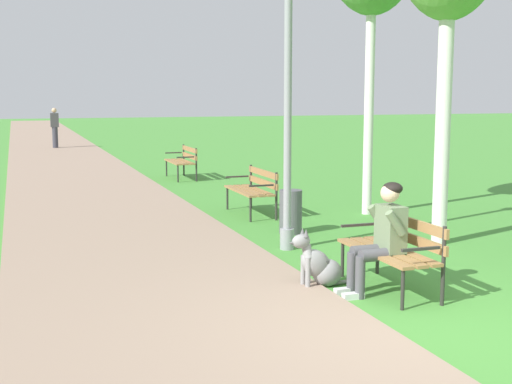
{
  "coord_description": "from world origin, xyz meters",
  "views": [
    {
      "loc": [
        -3.59,
        -5.28,
        2.21
      ],
      "look_at": [
        -0.56,
        3.38,
        0.9
      ],
      "focal_mm": 48.3,
      "sensor_mm": 36.0,
      "label": 1
    }
  ],
  "objects_px": {
    "park_bench_mid": "(254,187)",
    "lamp_post_near": "(288,77)",
    "park_bench_far": "(183,159)",
    "litter_bin": "(291,212)",
    "pedestrian_distant": "(55,128)",
    "park_bench_near": "(394,246)",
    "dog_grey": "(319,265)",
    "person_seated_on_near_bench": "(382,234)"
  },
  "relations": [
    {
      "from": "pedestrian_distant",
      "to": "dog_grey",
      "type": "bearing_deg",
      "value": -85.59
    },
    {
      "from": "dog_grey",
      "to": "pedestrian_distant",
      "type": "bearing_deg",
      "value": 94.41
    },
    {
      "from": "park_bench_far",
      "to": "pedestrian_distant",
      "type": "height_order",
      "value": "pedestrian_distant"
    },
    {
      "from": "park_bench_far",
      "to": "lamp_post_near",
      "type": "bearing_deg",
      "value": -93.44
    },
    {
      "from": "park_bench_far",
      "to": "litter_bin",
      "type": "relative_size",
      "value": 2.14
    },
    {
      "from": "park_bench_near",
      "to": "lamp_post_near",
      "type": "relative_size",
      "value": 0.32
    },
    {
      "from": "lamp_post_near",
      "to": "litter_bin",
      "type": "bearing_deg",
      "value": 65.19
    },
    {
      "from": "park_bench_far",
      "to": "dog_grey",
      "type": "distance_m",
      "value": 10.59
    },
    {
      "from": "park_bench_near",
      "to": "pedestrian_distant",
      "type": "height_order",
      "value": "pedestrian_distant"
    },
    {
      "from": "person_seated_on_near_bench",
      "to": "lamp_post_near",
      "type": "bearing_deg",
      "value": 94.0
    },
    {
      "from": "park_bench_far",
      "to": "person_seated_on_near_bench",
      "type": "distance_m",
      "value": 11.01
    },
    {
      "from": "park_bench_mid",
      "to": "person_seated_on_near_bench",
      "type": "height_order",
      "value": "person_seated_on_near_bench"
    },
    {
      "from": "park_bench_far",
      "to": "litter_bin",
      "type": "xyz_separation_m",
      "value": [
        -0.04,
        -7.58,
        -0.16
      ]
    },
    {
      "from": "litter_bin",
      "to": "park_bench_near",
      "type": "bearing_deg",
      "value": -91.75
    },
    {
      "from": "lamp_post_near",
      "to": "park_bench_near",
      "type": "bearing_deg",
      "value": -80.8
    },
    {
      "from": "park_bench_near",
      "to": "litter_bin",
      "type": "xyz_separation_m",
      "value": [
        0.1,
        3.35,
        -0.16
      ]
    },
    {
      "from": "lamp_post_near",
      "to": "pedestrian_distant",
      "type": "height_order",
      "value": "lamp_post_near"
    },
    {
      "from": "park_bench_far",
      "to": "dog_grey",
      "type": "bearing_deg",
      "value": -94.86
    },
    {
      "from": "park_bench_near",
      "to": "park_bench_far",
      "type": "distance_m",
      "value": 10.92
    },
    {
      "from": "park_bench_near",
      "to": "person_seated_on_near_bench",
      "type": "bearing_deg",
      "value": -159.33
    },
    {
      "from": "park_bench_near",
      "to": "dog_grey",
      "type": "xyz_separation_m",
      "value": [
        -0.75,
        0.37,
        -0.25
      ]
    },
    {
      "from": "person_seated_on_near_bench",
      "to": "pedestrian_distant",
      "type": "height_order",
      "value": "pedestrian_distant"
    },
    {
      "from": "park_bench_near",
      "to": "park_bench_far",
      "type": "bearing_deg",
      "value": 89.25
    },
    {
      "from": "person_seated_on_near_bench",
      "to": "litter_bin",
      "type": "bearing_deg",
      "value": 84.84
    },
    {
      "from": "litter_bin",
      "to": "pedestrian_distant",
      "type": "xyz_separation_m",
      "value": [
        -2.55,
        19.03,
        0.49
      ]
    },
    {
      "from": "litter_bin",
      "to": "lamp_post_near",
      "type": "bearing_deg",
      "value": -114.81
    },
    {
      "from": "dog_grey",
      "to": "park_bench_near",
      "type": "bearing_deg",
      "value": -26.4
    },
    {
      "from": "person_seated_on_near_bench",
      "to": "litter_bin",
      "type": "height_order",
      "value": "person_seated_on_near_bench"
    },
    {
      "from": "park_bench_mid",
      "to": "park_bench_far",
      "type": "distance_m",
      "value": 5.73
    },
    {
      "from": "person_seated_on_near_bench",
      "to": "lamp_post_near",
      "type": "xyz_separation_m",
      "value": [
        -0.17,
        2.39,
        1.76
      ]
    },
    {
      "from": "park_bench_mid",
      "to": "lamp_post_near",
      "type": "distance_m",
      "value": 3.49
    },
    {
      "from": "park_bench_near",
      "to": "park_bench_far",
      "type": "relative_size",
      "value": 1.0
    },
    {
      "from": "dog_grey",
      "to": "pedestrian_distant",
      "type": "height_order",
      "value": "pedestrian_distant"
    },
    {
      "from": "park_bench_far",
      "to": "lamp_post_near",
      "type": "distance_m",
      "value": 8.84
    },
    {
      "from": "person_seated_on_near_bench",
      "to": "dog_grey",
      "type": "bearing_deg",
      "value": 140.38
    },
    {
      "from": "park_bench_mid",
      "to": "park_bench_far",
      "type": "height_order",
      "value": "same"
    },
    {
      "from": "dog_grey",
      "to": "lamp_post_near",
      "type": "distance_m",
      "value": 2.94
    },
    {
      "from": "park_bench_far",
      "to": "person_seated_on_near_bench",
      "type": "height_order",
      "value": "person_seated_on_near_bench"
    },
    {
      "from": "dog_grey",
      "to": "litter_bin",
      "type": "relative_size",
      "value": 1.19
    },
    {
      "from": "park_bench_mid",
      "to": "person_seated_on_near_bench",
      "type": "relative_size",
      "value": 1.2
    },
    {
      "from": "dog_grey",
      "to": "litter_bin",
      "type": "distance_m",
      "value": 3.09
    },
    {
      "from": "dog_grey",
      "to": "person_seated_on_near_bench",
      "type": "bearing_deg",
      "value": -39.62
    }
  ]
}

